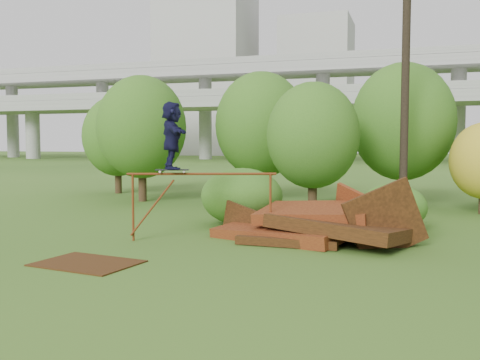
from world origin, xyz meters
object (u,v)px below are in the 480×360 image
(scrap_pile, at_px, (315,225))
(utility_pole, at_px, (405,86))
(skater, at_px, (172,135))
(flat_plate, at_px, (87,263))

(scrap_pile, height_order, utility_pole, utility_pole)
(scrap_pile, xyz_separation_m, utility_pole, (2.07, 6.02, 4.10))
(utility_pole, bearing_deg, scrap_pile, -108.97)
(scrap_pile, bearing_deg, skater, -162.25)
(scrap_pile, relative_size, utility_pole, 0.63)
(skater, xyz_separation_m, flat_plate, (-0.56, -3.01, -2.71))
(flat_plate, height_order, utility_pole, utility_pole)
(utility_pole, bearing_deg, flat_plate, -121.25)
(flat_plate, bearing_deg, utility_pole, 58.75)
(skater, relative_size, flat_plate, 0.85)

